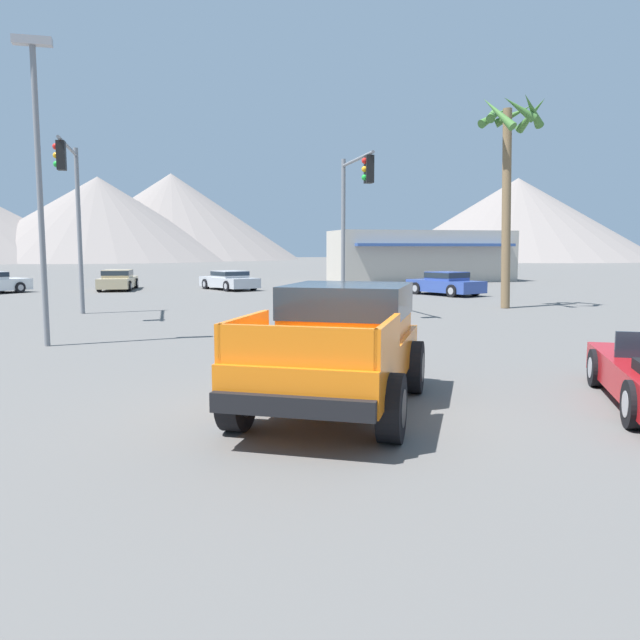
{
  "coord_description": "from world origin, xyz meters",
  "views": [
    {
      "loc": [
        -2.54,
        -8.91,
        2.44
      ],
      "look_at": [
        -0.12,
        1.07,
        1.26
      ],
      "focal_mm": 35.0,
      "sensor_mm": 36.0,
      "label": 1
    }
  ],
  "objects_px": {
    "traffic_light_crosswalk": "(353,204)",
    "street_lamp_post": "(38,163)",
    "traffic_light_main": "(72,196)",
    "orange_pickup_truck": "(341,337)",
    "parked_car_silver": "(229,280)",
    "parked_car_tan": "(118,280)",
    "parked_car_blue": "(446,283)",
    "palm_tree_tall": "(509,153)"
  },
  "relations": [
    {
      "from": "traffic_light_crosswalk",
      "to": "street_lamp_post",
      "type": "xyz_separation_m",
      "value": [
        -9.51,
        -5.06,
        0.47
      ]
    },
    {
      "from": "traffic_light_main",
      "to": "traffic_light_crosswalk",
      "type": "relative_size",
      "value": 1.05
    },
    {
      "from": "orange_pickup_truck",
      "to": "street_lamp_post",
      "type": "bearing_deg",
      "value": 155.0
    },
    {
      "from": "traffic_light_main",
      "to": "traffic_light_crosswalk",
      "type": "xyz_separation_m",
      "value": [
        9.69,
        -1.58,
        -0.22
      ]
    },
    {
      "from": "traffic_light_main",
      "to": "traffic_light_crosswalk",
      "type": "distance_m",
      "value": 9.82
    },
    {
      "from": "parked_car_silver",
      "to": "traffic_light_main",
      "type": "distance_m",
      "value": 15.78
    },
    {
      "from": "orange_pickup_truck",
      "to": "traffic_light_main",
      "type": "distance_m",
      "value": 15.49
    },
    {
      "from": "parked_car_tan",
      "to": "traffic_light_crosswalk",
      "type": "xyz_separation_m",
      "value": [
        9.42,
        -16.75,
        3.42
      ]
    },
    {
      "from": "parked_car_blue",
      "to": "street_lamp_post",
      "type": "relative_size",
      "value": 0.6
    },
    {
      "from": "parked_car_tan",
      "to": "parked_car_silver",
      "type": "relative_size",
      "value": 0.99
    },
    {
      "from": "palm_tree_tall",
      "to": "parked_car_silver",
      "type": "bearing_deg",
      "value": 125.17
    },
    {
      "from": "street_lamp_post",
      "to": "palm_tree_tall",
      "type": "bearing_deg",
      "value": 21.21
    },
    {
      "from": "parked_car_blue",
      "to": "traffic_light_crosswalk",
      "type": "relative_size",
      "value": 0.77
    },
    {
      "from": "traffic_light_main",
      "to": "orange_pickup_truck",
      "type": "bearing_deg",
      "value": 22.42
    },
    {
      "from": "traffic_light_main",
      "to": "palm_tree_tall",
      "type": "relative_size",
      "value": 0.72
    },
    {
      "from": "street_lamp_post",
      "to": "palm_tree_tall",
      "type": "distance_m",
      "value": 17.69
    },
    {
      "from": "parked_car_silver",
      "to": "traffic_light_crosswalk",
      "type": "relative_size",
      "value": 0.81
    },
    {
      "from": "street_lamp_post",
      "to": "palm_tree_tall",
      "type": "height_order",
      "value": "palm_tree_tall"
    },
    {
      "from": "orange_pickup_truck",
      "to": "street_lamp_post",
      "type": "relative_size",
      "value": 0.69
    },
    {
      "from": "parked_car_tan",
      "to": "parked_car_blue",
      "type": "relative_size",
      "value": 1.05
    },
    {
      "from": "traffic_light_crosswalk",
      "to": "palm_tree_tall",
      "type": "distance_m",
      "value": 7.37
    },
    {
      "from": "parked_car_blue",
      "to": "palm_tree_tall",
      "type": "xyz_separation_m",
      "value": [
        -0.7,
        -7.14,
        5.62
      ]
    },
    {
      "from": "parked_car_tan",
      "to": "street_lamp_post",
      "type": "bearing_deg",
      "value": -85.51
    },
    {
      "from": "parked_car_blue",
      "to": "parked_car_silver",
      "type": "xyz_separation_m",
      "value": [
        -10.63,
        6.96,
        -0.05
      ]
    },
    {
      "from": "traffic_light_crosswalk",
      "to": "street_lamp_post",
      "type": "relative_size",
      "value": 0.78
    },
    {
      "from": "traffic_light_crosswalk",
      "to": "parked_car_blue",
      "type": "bearing_deg",
      "value": 138.0
    },
    {
      "from": "parked_car_blue",
      "to": "traffic_light_main",
      "type": "bearing_deg",
      "value": 179.36
    },
    {
      "from": "traffic_light_main",
      "to": "palm_tree_tall",
      "type": "xyz_separation_m",
      "value": [
        16.6,
        -0.27,
        1.99
      ]
    },
    {
      "from": "street_lamp_post",
      "to": "traffic_light_main",
      "type": "bearing_deg",
      "value": 91.57
    },
    {
      "from": "parked_car_blue",
      "to": "parked_car_silver",
      "type": "relative_size",
      "value": 0.95
    },
    {
      "from": "parked_car_tan",
      "to": "traffic_light_main",
      "type": "bearing_deg",
      "value": -86.29
    },
    {
      "from": "orange_pickup_truck",
      "to": "parked_car_blue",
      "type": "bearing_deg",
      "value": 88.91
    },
    {
      "from": "parked_car_blue",
      "to": "parked_car_silver",
      "type": "distance_m",
      "value": 12.71
    },
    {
      "from": "parked_car_blue",
      "to": "street_lamp_post",
      "type": "xyz_separation_m",
      "value": [
        -17.11,
        -13.51,
        3.87
      ]
    },
    {
      "from": "traffic_light_main",
      "to": "palm_tree_tall",
      "type": "distance_m",
      "value": 16.72
    },
    {
      "from": "orange_pickup_truck",
      "to": "traffic_light_crosswalk",
      "type": "height_order",
      "value": "traffic_light_crosswalk"
    },
    {
      "from": "orange_pickup_truck",
      "to": "parked_car_silver",
      "type": "bearing_deg",
      "value": 115.96
    },
    {
      "from": "parked_car_blue",
      "to": "parked_car_silver",
      "type": "bearing_deg",
      "value": 124.5
    },
    {
      "from": "parked_car_silver",
      "to": "parked_car_tan",
      "type": "bearing_deg",
      "value": 144.97
    },
    {
      "from": "traffic_light_main",
      "to": "parked_car_blue",
      "type": "bearing_deg",
      "value": 111.65
    },
    {
      "from": "orange_pickup_truck",
      "to": "parked_car_tan",
      "type": "height_order",
      "value": "orange_pickup_truck"
    },
    {
      "from": "traffic_light_crosswalk",
      "to": "street_lamp_post",
      "type": "height_order",
      "value": "street_lamp_post"
    }
  ]
}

